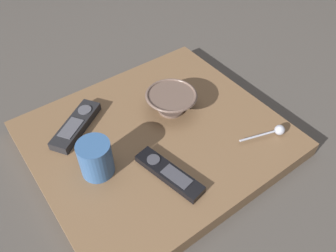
{
  "coord_description": "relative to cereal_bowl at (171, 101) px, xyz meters",
  "views": [
    {
      "loc": [
        -0.52,
        0.35,
        0.73
      ],
      "look_at": [
        -0.01,
        -0.03,
        0.07
      ],
      "focal_mm": 35.84,
      "sensor_mm": 36.0,
      "label": 1
    }
  ],
  "objects": [
    {
      "name": "tv_remote_near",
      "position": [
        -0.19,
        0.15,
        -0.02
      ],
      "size": [
        0.2,
        0.09,
        0.02
      ],
      "color": "black",
      "rests_on": "table"
    },
    {
      "name": "cereal_bowl",
      "position": [
        0.0,
        0.0,
        0.0
      ],
      "size": [
        0.15,
        0.15,
        0.06
      ],
      "color": "brown",
      "rests_on": "table"
    },
    {
      "name": "coffee_mug",
      "position": [
        -0.07,
        0.28,
        0.01
      ],
      "size": [
        0.08,
        0.08,
        0.1
      ],
      "color": "#33598C",
      "rests_on": "table"
    },
    {
      "name": "table",
      "position": [
        -0.05,
        0.09,
        -0.06
      ],
      "size": [
        0.58,
        0.66,
        0.05
      ],
      "color": "brown",
      "rests_on": "ground"
    },
    {
      "name": "tv_remote_far",
      "position": [
        0.09,
        0.26,
        -0.02
      ],
      "size": [
        0.15,
        0.19,
        0.03
      ],
      "color": "black",
      "rests_on": "table"
    },
    {
      "name": "teaspoon",
      "position": [
        -0.25,
        -0.17,
        -0.02
      ],
      "size": [
        0.05,
        0.13,
        0.03
      ],
      "color": "#A3A5B2",
      "rests_on": "table"
    },
    {
      "name": "ground_plane",
      "position": [
        -0.05,
        0.09,
        -0.08
      ],
      "size": [
        6.0,
        6.0,
        0.0
      ],
      "primitive_type": "plane",
      "color": "#47423D"
    }
  ]
}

